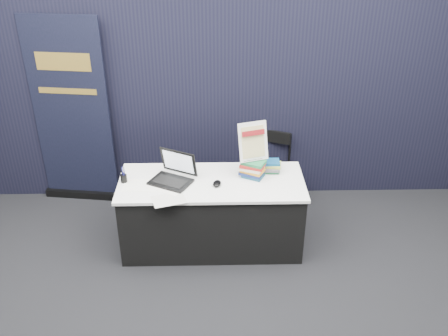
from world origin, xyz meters
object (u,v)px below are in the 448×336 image
book_stack_short (269,166)px  display_table (212,213)px  stacking_chair (275,165)px  info_sign (253,142)px  laptop (171,174)px  pullup_banner (73,124)px  book_stack_tall (252,169)px

book_stack_short → display_table: bearing=-161.9°
book_stack_short → stacking_chair: bearing=77.0°
info_sign → stacking_chair: (0.33, 0.73, -0.65)m
book_stack_short → info_sign: 0.36m
laptop → pullup_banner: 1.47m
info_sign → stacking_chair: 1.03m
display_table → laptop: laptop is taller
book_stack_tall → stacking_chair: 0.91m
display_table → pullup_banner: bearing=148.3°
book_stack_tall → book_stack_short: size_ratio=1.25×
laptop → pullup_banner: bearing=168.4°
laptop → book_stack_short: bearing=37.0°
laptop → stacking_chair: bearing=63.5°
info_sign → pullup_banner: bearing=139.6°
laptop → display_table: bearing=23.8°
info_sign → stacking_chair: info_sign is taller
book_stack_tall → stacking_chair: bearing=66.5°
book_stack_tall → info_sign: info_sign is taller
stacking_chair → book_stack_short: bearing=-80.8°
laptop → stacking_chair: laptop is taller
display_table → stacking_chair: (0.73, 0.84, 0.08)m
laptop → book_stack_short: 0.99m
book_stack_short → pullup_banner: (-2.11, 0.76, 0.14)m
info_sign → stacking_chair: size_ratio=0.48×
info_sign → pullup_banner: 2.11m
display_table → pullup_banner: size_ratio=0.84×
display_table → stacking_chair: 1.12m
laptop → book_stack_tall: 0.80m
laptop → book_stack_tall: laptop is taller
book_stack_short → pullup_banner: size_ratio=0.10×
laptop → info_sign: 0.85m
display_table → info_sign: info_sign is taller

